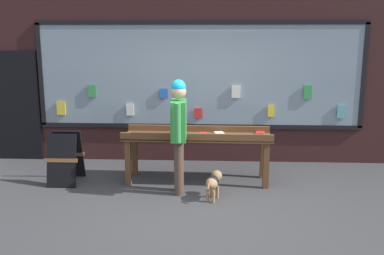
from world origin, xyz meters
The scene contains 6 objects.
ground_plane centered at (0.00, 0.00, 0.00)m, with size 40.00×40.00×0.00m, color #38383A.
shopfront_facade centered at (-0.04, 2.39, 1.83)m, with size 8.05×0.29×3.70m.
display_table_main centered at (0.00, 1.10, 0.71)m, with size 2.41×0.72×0.88m.
person_browsing centered at (-0.26, 0.54, 1.03)m, with size 0.24×0.68×1.74m.
small_dog centered at (0.27, 0.31, 0.27)m, with size 0.28×0.52×0.39m.
sandwich_board_sign centered at (-2.16, 0.95, 0.43)m, with size 0.51×0.60×0.84m.
Camera 1 is at (0.25, -5.68, 2.35)m, focal length 40.00 mm.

